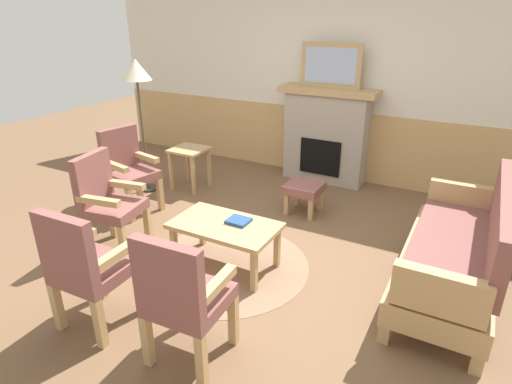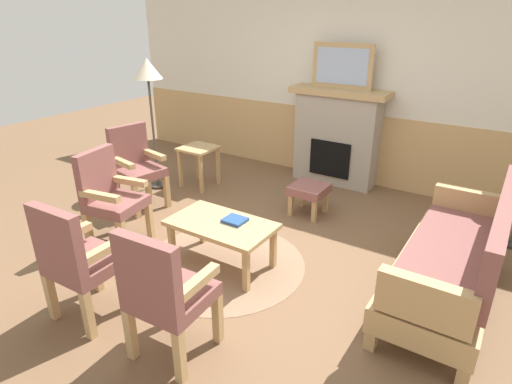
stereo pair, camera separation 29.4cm
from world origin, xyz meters
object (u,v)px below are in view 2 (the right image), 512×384
(coffee_table, at_px, (221,228))
(side_table, at_px, (199,155))
(fireplace, at_px, (337,136))
(book_on_table, at_px, (235,220))
(armchair_front_center, at_px, (77,257))
(armchair_by_window_left, at_px, (110,195))
(couch, at_px, (454,260))
(framed_picture, at_px, (342,66))
(armchair_front_left, at_px, (164,291))
(armchair_near_fireplace, at_px, (136,163))
(footstool, at_px, (309,191))
(floor_lamp_by_chairs, at_px, (148,77))

(coffee_table, bearing_deg, side_table, 135.89)
(fireplace, xyz_separation_m, book_on_table, (0.07, -2.46, -0.20))
(armchair_front_center, bearing_deg, armchair_by_window_left, 129.39)
(couch, relative_size, side_table, 3.27)
(armchair_by_window_left, bearing_deg, framed_picture, 67.15)
(armchair_front_left, bearing_deg, couch, 48.17)
(armchair_near_fireplace, distance_m, armchair_by_window_left, 0.92)
(footstool, relative_size, floor_lamp_by_chairs, 0.24)
(armchair_near_fireplace, distance_m, side_table, 0.91)
(coffee_table, xyz_separation_m, armchair_front_center, (-0.43, -1.17, 0.15))
(couch, xyz_separation_m, armchair_front_center, (-2.31, -1.72, 0.14))
(armchair_near_fireplace, relative_size, armchair_front_left, 1.00)
(armchair_front_center, bearing_deg, fireplace, 83.06)
(footstool, bearing_deg, floor_lamp_by_chairs, -170.60)
(floor_lamp_by_chairs, bearing_deg, side_table, 34.80)
(fireplace, bearing_deg, couch, -47.06)
(framed_picture, xyz_separation_m, armchair_by_window_left, (-1.19, -2.81, -1.02))
(book_on_table, bearing_deg, armchair_near_fireplace, 166.22)
(fireplace, height_order, couch, fireplace)
(armchair_by_window_left, bearing_deg, armchair_front_left, -28.42)
(fireplace, bearing_deg, armchair_near_fireplace, -129.50)
(couch, relative_size, book_on_table, 9.13)
(footstool, height_order, armchair_by_window_left, armchair_by_window_left)
(armchair_front_left, height_order, floor_lamp_by_chairs, floor_lamp_by_chairs)
(armchair_near_fireplace, xyz_separation_m, armchair_front_center, (1.22, -1.68, 0.00))
(book_on_table, distance_m, floor_lamp_by_chairs, 2.44)
(armchair_front_center, height_order, floor_lamp_by_chairs, floor_lamp_by_chairs)
(framed_picture, bearing_deg, floor_lamp_by_chairs, -142.55)
(side_table, xyz_separation_m, floor_lamp_by_chairs, (-0.47, -0.32, 1.02))
(coffee_table, height_order, armchair_front_center, armchair_front_center)
(framed_picture, bearing_deg, footstool, -81.70)
(armchair_by_window_left, relative_size, armchair_front_left, 1.00)
(armchair_near_fireplace, distance_m, floor_lamp_by_chairs, 1.10)
(coffee_table, bearing_deg, framed_picture, 89.47)
(couch, distance_m, side_table, 3.42)
(armchair_front_left, relative_size, floor_lamp_by_chairs, 0.58)
(framed_picture, height_order, book_on_table, framed_picture)
(side_table, bearing_deg, armchair_near_fireplace, -103.82)
(framed_picture, bearing_deg, coffee_table, -90.53)
(framed_picture, distance_m, coffee_table, 2.80)
(armchair_by_window_left, bearing_deg, book_on_table, 15.73)
(fireplace, bearing_deg, framed_picture, 90.00)
(couch, distance_m, floor_lamp_by_chairs, 3.96)
(coffee_table, bearing_deg, footstool, 82.42)
(book_on_table, xyz_separation_m, footstool, (0.09, 1.33, -0.17))
(couch, xyz_separation_m, footstool, (-1.69, 0.86, -0.11))
(framed_picture, distance_m, footstool, 1.71)
(framed_picture, bearing_deg, armchair_by_window_left, -112.85)
(footstool, relative_size, armchair_front_center, 0.41)
(couch, height_order, armchair_front_center, same)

